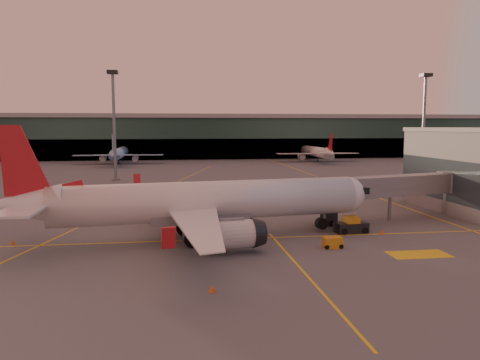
{
  "coord_description": "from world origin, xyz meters",
  "views": [
    {
      "loc": [
        -6.12,
        -46.78,
        12.79
      ],
      "look_at": [
        3.26,
        20.19,
        5.0
      ],
      "focal_mm": 35.0,
      "sensor_mm": 36.0,
      "label": 1
    }
  ],
  "objects": [
    {
      "name": "gpu_cart",
      "position": [
        10.24,
        -0.36,
        0.57
      ],
      "size": [
        2.05,
        1.27,
        1.17
      ],
      "rotation": [
        0.0,
        0.0,
        0.04
      ],
      "color": "#BE7F17",
      "rests_on": "ground"
    },
    {
      "name": "cone_nose",
      "position": [
        18.22,
        4.9,
        0.29
      ],
      "size": [
        0.47,
        0.47,
        0.6
      ],
      "color": "#E3550B",
      "rests_on": "ground"
    },
    {
      "name": "jet_bridge",
      "position": [
        24.27,
        13.26,
        4.39
      ],
      "size": [
        26.13,
        10.19,
        6.23
      ],
      "color": "slate",
      "rests_on": "ground"
    },
    {
      "name": "pushback_tug",
      "position": [
        14.86,
        6.19,
        0.8
      ],
      "size": [
        4.01,
        2.46,
        1.96
      ],
      "rotation": [
        0.0,
        0.0,
        0.11
      ],
      "color": "black",
      "rests_on": "ground"
    },
    {
      "name": "cone_wing_right",
      "position": [
        -3.44,
        -11.82,
        0.3
      ],
      "size": [
        0.48,
        0.48,
        0.62
      ],
      "color": "#E3550B",
      "rests_on": "ground"
    },
    {
      "name": "cone_fwd",
      "position": [
        11.51,
        1.57,
        0.26
      ],
      "size": [
        0.43,
        0.43,
        0.54
      ],
      "color": "#E3550B",
      "rests_on": "ground"
    },
    {
      "name": "catering_truck",
      "position": [
        -3.91,
        16.69,
        2.24
      ],
      "size": [
        5.43,
        3.24,
        3.95
      ],
      "rotation": [
        0.0,
        0.0,
        -0.21
      ],
      "color": "#BF431B",
      "rests_on": "ground"
    },
    {
      "name": "cone_wing_left",
      "position": [
        -4.93,
        22.95,
        0.3
      ],
      "size": [
        0.49,
        0.49,
        0.62
      ],
      "color": "#E3550B",
      "rests_on": "ground"
    },
    {
      "name": "cone_tail",
      "position": [
        -23.73,
        5.8,
        0.3
      ],
      "size": [
        0.49,
        0.49,
        0.63
      ],
      "color": "#E3550B",
      "rests_on": "ground"
    },
    {
      "name": "mast_west_near",
      "position": [
        -20.0,
        66.0,
        14.86
      ],
      "size": [
        2.4,
        2.4,
        25.6
      ],
      "color": "slate",
      "rests_on": "ground"
    },
    {
      "name": "mast_east_near",
      "position": [
        55.0,
        62.0,
        14.86
      ],
      "size": [
        2.4,
        2.4,
        25.6
      ],
      "color": "slate",
      "rests_on": "ground"
    },
    {
      "name": "distant_aircraft_row",
      "position": [
        10.83,
        118.0,
        0.0
      ],
      "size": [
        350.0,
        34.0,
        13.0
      ],
      "color": "#82B1DB",
      "rests_on": "ground"
    },
    {
      "name": "ground",
      "position": [
        0.0,
        0.0,
        0.0
      ],
      "size": [
        600.0,
        600.0,
        0.0
      ],
      "primitive_type": "plane",
      "color": "#4C4F54",
      "rests_on": "ground"
    },
    {
      "name": "terminal",
      "position": [
        0.0,
        141.79,
        8.76
      ],
      "size": [
        400.0,
        20.0,
        17.6
      ],
      "color": "#19382D",
      "rests_on": "ground"
    },
    {
      "name": "main_airplane",
      "position": [
        -3.75,
        5.2,
        4.2
      ],
      "size": [
        42.76,
        38.69,
        12.91
      ],
      "rotation": [
        0.0,
        0.0,
        0.13
      ],
      "color": "silver",
      "rests_on": "ground"
    },
    {
      "name": "taxi_markings",
      "position": [
        -7.32,
        44.49,
        0.01
      ],
      "size": [
        100.12,
        173.0,
        0.01
      ],
      "color": "yellow",
      "rests_on": "ground"
    }
  ]
}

